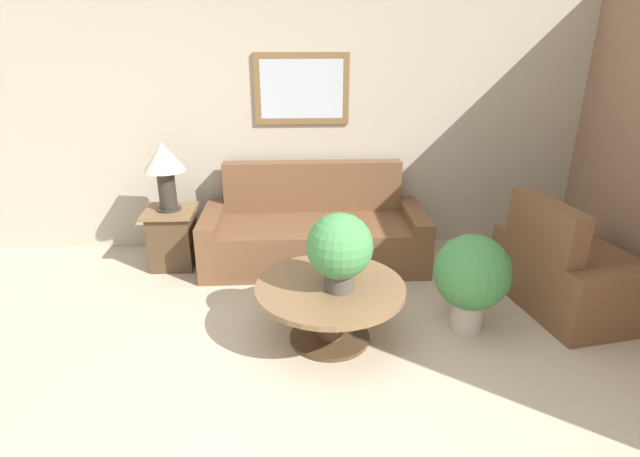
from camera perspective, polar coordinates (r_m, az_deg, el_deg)
name	(u,v)px	position (r m, az deg, el deg)	size (l,w,h in m)	color
ground_plane	(300,435)	(3.08, -2.32, -22.50)	(20.00, 20.00, 0.00)	#BCAD93
wall_back	(294,121)	(5.06, -2.96, 12.19)	(7.78, 0.09, 2.60)	#B2A893
couch_main	(314,233)	(4.87, -0.73, -0.57)	(2.13, 0.86, 0.94)	brown
armchair	(572,273)	(4.59, 26.81, -4.61)	(1.07, 1.27, 0.94)	brown
coffee_table	(330,300)	(3.65, 1.10, -8.20)	(1.08, 1.08, 0.45)	#4C3823
side_table	(172,237)	(4.99, -16.51, -0.96)	(0.46, 0.46, 0.58)	#4C3823
table_lamp	(164,164)	(4.77, -17.43, 7.01)	(0.37, 0.37, 0.64)	#2D2823
potted_plant_on_table	(339,248)	(3.40, 2.20, -2.29)	(0.46, 0.46, 0.56)	#4C4742
potted_plant_floor	(471,276)	(3.88, 16.90, -5.17)	(0.57, 0.57, 0.76)	beige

